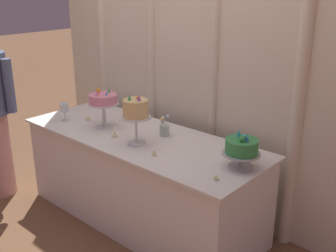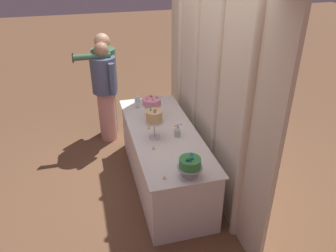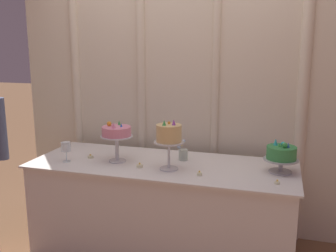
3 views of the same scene
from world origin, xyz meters
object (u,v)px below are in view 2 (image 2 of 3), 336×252
(cake_table, at_px, (164,158))
(cake_display_leftmost, at_px, (152,103))
(wine_glass, at_px, (137,100))
(tealight_near_left, at_px, (149,127))
(tealight_near_right, at_px, (154,148))
(guest_girl_blue_dress, at_px, (105,82))
(flower_vase, at_px, (177,132))
(cake_display_center, at_px, (154,118))
(tealight_far_left, at_px, (150,110))
(cake_display_rightmost, at_px, (190,164))
(guest_man_dark_suit, at_px, (105,90))
(tealight_far_right, at_px, (164,178))

(cake_table, bearing_deg, cake_display_leftmost, -170.04)
(wine_glass, height_order, tealight_near_left, wine_glass)
(cake_table, height_order, tealight_near_left, tealight_near_left)
(tealight_near_right, distance_m, guest_girl_blue_dress, 1.87)
(wine_glass, relative_size, guest_girl_blue_dress, 0.10)
(cake_display_leftmost, height_order, flower_vase, cake_display_leftmost)
(cake_table, bearing_deg, tealight_near_left, -131.27)
(cake_display_leftmost, xyz_separation_m, cake_display_center, (0.45, -0.07, 0.03))
(tealight_far_left, height_order, tealight_near_right, tealight_near_right)
(cake_table, height_order, wine_glass, wine_glass)
(cake_display_rightmost, distance_m, guest_girl_blue_dress, 2.45)
(cake_table, bearing_deg, tealight_near_right, -30.52)
(cake_table, height_order, cake_display_rightmost, cake_display_rightmost)
(guest_man_dark_suit, bearing_deg, tealight_near_left, 19.35)
(cake_table, bearing_deg, tealight_far_right, -13.80)
(cake_display_center, bearing_deg, tealight_far_left, 172.23)
(cake_display_leftmost, distance_m, guest_girl_blue_dress, 1.23)
(tealight_near_left, bearing_deg, tealight_near_right, -6.09)
(flower_vase, distance_m, tealight_far_left, 0.77)
(cake_table, distance_m, cake_display_center, 0.66)
(cake_display_leftmost, xyz_separation_m, tealight_near_right, (0.70, -0.14, -0.22))
(wine_glass, distance_m, tealight_far_left, 0.23)
(tealight_near_left, distance_m, tealight_near_right, 0.48)
(wine_glass, distance_m, tealight_near_right, 1.10)
(tealight_near_right, relative_size, guest_man_dark_suit, 0.02)
(cake_display_leftmost, height_order, cake_display_center, cake_display_center)
(cake_display_leftmost, height_order, guest_girl_blue_dress, guest_girl_blue_dress)
(flower_vase, relative_size, guest_man_dark_suit, 0.10)
(wine_glass, bearing_deg, flower_vase, 19.56)
(cake_display_leftmost, relative_size, tealight_near_right, 8.97)
(flower_vase, bearing_deg, tealight_far_right, -25.04)
(cake_display_center, bearing_deg, cake_table, 125.38)
(tealight_far_left, distance_m, tealight_far_right, 1.50)
(cake_table, relative_size, wine_glass, 13.04)
(tealight_near_left, xyz_separation_m, guest_girl_blue_dress, (-1.35, -0.39, 0.13))
(cake_display_leftmost, xyz_separation_m, guest_girl_blue_dress, (-1.13, -0.48, -0.09))
(wine_glass, height_order, guest_girl_blue_dress, guest_girl_blue_dress)
(tealight_near_right, bearing_deg, cake_display_leftmost, 168.79)
(tealight_far_right, xyz_separation_m, guest_man_dark_suit, (-2.20, -0.35, 0.07))
(cake_display_rightmost, distance_m, guest_man_dark_suit, 2.29)
(cake_display_center, height_order, guest_girl_blue_dress, guest_girl_blue_dress)
(wine_glass, distance_m, guest_man_dark_suit, 0.69)
(cake_display_rightmost, bearing_deg, cake_display_center, -168.14)
(tealight_near_right, xyz_separation_m, guest_man_dark_suit, (-1.66, -0.36, 0.07))
(cake_table, relative_size, tealight_far_left, 43.51)
(cake_table, xyz_separation_m, tealight_far_right, (0.88, -0.22, 0.38))
(tealight_far_left, bearing_deg, wine_glass, -133.09)
(cake_table, distance_m, guest_girl_blue_dress, 1.66)
(cake_display_rightmost, xyz_separation_m, wine_glass, (-1.65, -0.22, -0.02))
(tealight_near_left, distance_m, guest_man_dark_suit, 1.25)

